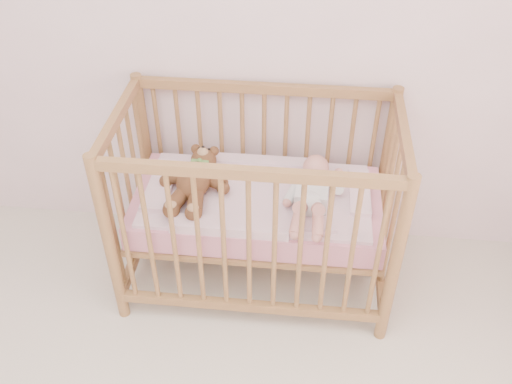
# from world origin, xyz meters

# --- Properties ---
(wall_back) EXTENTS (4.00, 0.02, 2.70)m
(wall_back) POSITION_xyz_m (0.00, 2.00, 1.35)
(wall_back) COLOR white
(wall_back) RESTS_ON floor
(crib) EXTENTS (1.36, 0.76, 1.00)m
(crib) POSITION_xyz_m (0.31, 1.60, 0.50)
(crib) COLOR #9B6641
(crib) RESTS_ON floor
(mattress) EXTENTS (1.22, 0.62, 0.13)m
(mattress) POSITION_xyz_m (0.31, 1.60, 0.49)
(mattress) COLOR pink
(mattress) RESTS_ON crib
(blanket) EXTENTS (1.10, 0.58, 0.06)m
(blanket) POSITION_xyz_m (0.31, 1.60, 0.56)
(blanket) COLOR #F7AAC1
(blanket) RESTS_ON mattress
(baby) EXTENTS (0.32, 0.61, 0.14)m
(baby) POSITION_xyz_m (0.58, 1.58, 0.64)
(baby) COLOR white
(baby) RESTS_ON blanket
(teddy_bear) EXTENTS (0.41, 0.55, 0.14)m
(teddy_bear) POSITION_xyz_m (0.01, 1.58, 0.65)
(teddy_bear) COLOR brown
(teddy_bear) RESTS_ON blanket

